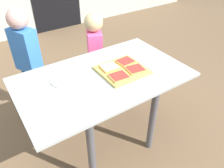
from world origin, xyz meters
The scene contains 10 objects.
ground_plane centered at (0.00, 0.00, 0.00)m, with size 16.00×16.00×0.00m, color brown.
dining_table centered at (0.00, 0.00, 0.61)m, with size 1.30×0.78×0.73m.
cutting_board centered at (0.16, -0.02, 0.74)m, with size 0.35×0.33×0.02m, color tan.
pizza_slice_far_right centered at (0.24, 0.04, 0.75)m, with size 0.14×0.13×0.02m.
pizza_slice_near_left centered at (0.07, -0.11, 0.75)m, with size 0.14×0.13×0.02m.
pizza_slice_near_right centered at (0.24, -0.09, 0.75)m, with size 0.15×0.14×0.02m.
pizza_slice_far_left centered at (0.09, 0.04, 0.75)m, with size 0.14×0.13×0.02m.
plate_white_left centered at (-0.26, 0.11, 0.73)m, with size 0.23×0.23×0.01m, color silver.
child_left centered at (-0.37, 0.77, 0.65)m, with size 0.23×0.28×1.11m.
child_right centered at (0.27, 0.61, 0.58)m, with size 0.23×0.28×0.99m.
Camera 1 is at (-0.72, -1.21, 1.68)m, focal length 35.67 mm.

